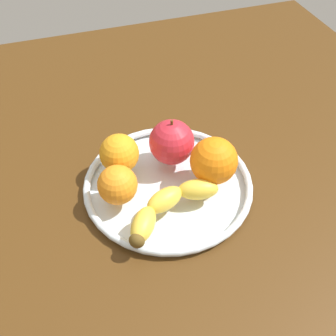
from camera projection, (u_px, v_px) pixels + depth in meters
ground_plane at (168, 195)px, 70.16cm from camera, size 118.00×118.00×4.00cm
fruit_bowl at (168, 184)px, 68.07cm from camera, size 28.25×28.25×1.80cm
banana at (168, 206)px, 61.57cm from camera, size 16.75×10.13×3.33cm
apple at (172, 142)px, 68.33cm from camera, size 7.74×7.74×8.54cm
orange_back_right at (214, 161)px, 65.17cm from camera, size 7.79×7.79×7.79cm
orange_front_right at (119, 154)px, 67.18cm from camera, size 6.64×6.64×6.64cm
orange_center at (118, 185)px, 62.56cm from camera, size 6.27×6.27×6.27cm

